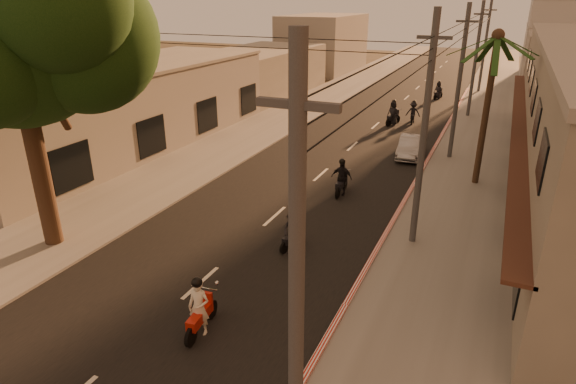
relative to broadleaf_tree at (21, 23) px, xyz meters
name	(u,v)px	position (x,y,z in m)	size (l,w,h in m)	color
ground	(165,315)	(6.61, -2.14, -8.48)	(160.00, 160.00, 0.00)	#383023
road	(352,146)	(6.61, 17.86, -8.47)	(10.00, 140.00, 0.02)	black
sidewalk_right	(471,160)	(14.11, 17.86, -8.42)	(5.00, 140.00, 0.12)	slate
sidewalk_left	(253,133)	(-0.89, 17.86, -8.42)	(5.00, 140.00, 0.12)	slate
curb_stripe	(416,181)	(11.71, 12.86, -8.38)	(0.20, 60.00, 0.20)	#AF1E12
left_building	(121,107)	(-7.37, 11.86, -5.88)	(8.20, 24.20, 5.20)	gray
broadleaf_tree	(21,23)	(0.00, 0.00, 0.00)	(9.60, 8.70, 12.10)	black
palm_tree	(497,45)	(14.61, 13.86, -1.33)	(5.00, 5.00, 8.20)	black
utility_poles	(464,49)	(12.81, 17.86, -1.94)	(1.20, 48.26, 9.00)	#38383A
filler_right	(569,66)	(20.61, 42.86, -5.48)	(8.00, 14.00, 6.00)	gray
filler_left_near	(261,72)	(-7.39, 31.86, -6.28)	(8.00, 14.00, 4.40)	gray
filler_left_far	(323,43)	(-7.39, 49.86, -4.98)	(8.00, 14.00, 7.00)	gray
scooter_red	(199,309)	(8.12, -2.37, -7.63)	(0.82, 1.95, 1.92)	black
scooter_mid_a	(292,232)	(8.52, 3.44, -7.76)	(0.94, 1.58, 1.57)	black
scooter_mid_b	(342,178)	(8.53, 9.62, -7.63)	(1.09, 1.94, 1.91)	black
scooter_far_a	(393,114)	(7.74, 24.61, -7.58)	(1.25, 1.95, 1.98)	black
scooter_far_b	(413,113)	(9.02, 25.90, -7.65)	(1.26, 1.82, 1.80)	black
parked_car	(410,147)	(10.49, 17.26, -7.85)	(1.64, 3.91, 1.26)	#9A9CA2
scooter_far_c	(438,91)	(9.46, 36.49, -7.69)	(1.10, 1.70, 1.73)	black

